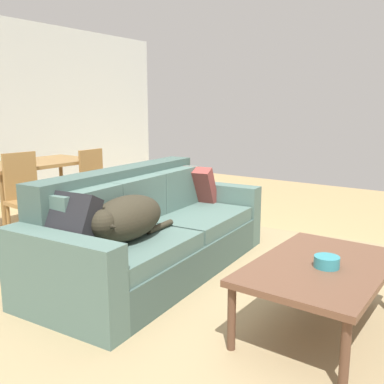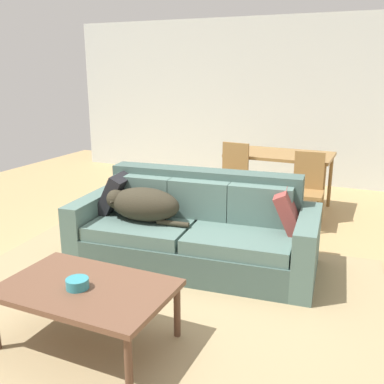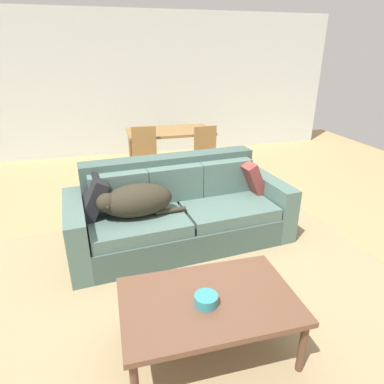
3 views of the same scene
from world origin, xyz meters
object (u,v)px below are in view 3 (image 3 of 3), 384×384
at_px(throw_pillow_by_right_arm, 249,176).
at_px(dining_chair_near_left, 145,157).
at_px(coffee_table, 209,304).
at_px(dining_table, 170,135).
at_px(bowl_on_coffee_table, 206,300).
at_px(couch, 179,212).
at_px(dog_on_left_cushion, 135,201).
at_px(dining_chair_near_right, 207,154).
at_px(throw_pillow_by_left_arm, 92,196).

relative_size(throw_pillow_by_right_arm, dining_chair_near_left, 0.41).
relative_size(coffee_table, dining_table, 0.85).
height_order(coffee_table, bowl_on_coffee_table, bowl_on_coffee_table).
height_order(coffee_table, dining_table, dining_table).
height_order(couch, coffee_table, couch).
distance_m(dog_on_left_cushion, bowl_on_coffee_table, 1.44).
bearing_deg(dining_chair_near_left, dining_chair_near_right, 3.83).
bearing_deg(throw_pillow_by_left_arm, dog_on_left_cushion, -20.86).
relative_size(coffee_table, dining_chair_near_left, 1.23).
xyz_separation_m(dining_table, dining_chair_near_right, (0.48, -0.57, -0.20)).
bearing_deg(dining_chair_near_right, couch, -120.46).
height_order(bowl_on_coffee_table, dining_table, dining_table).
height_order(dog_on_left_cushion, bowl_on_coffee_table, dog_on_left_cushion).
relative_size(throw_pillow_by_right_arm, bowl_on_coffee_table, 2.53).
bearing_deg(throw_pillow_by_left_arm, bowl_on_coffee_table, -65.30).
relative_size(couch, throw_pillow_by_right_arm, 6.19).
distance_m(throw_pillow_by_left_arm, dining_chair_near_right, 2.32).
distance_m(couch, dining_table, 2.17).
bearing_deg(bowl_on_coffee_table, couch, 83.91).
xyz_separation_m(coffee_table, dining_chair_near_right, (0.94, 3.09, 0.09)).
xyz_separation_m(throw_pillow_by_left_arm, dining_table, (1.21, 2.15, 0.07)).
xyz_separation_m(couch, dining_chair_near_right, (0.80, 1.54, 0.17)).
xyz_separation_m(throw_pillow_by_left_arm, dining_chair_near_left, (0.72, 1.58, -0.10)).
bearing_deg(throw_pillow_by_left_arm, dining_chair_near_right, 43.09).
height_order(couch, throw_pillow_by_right_arm, couch).
relative_size(dining_table, dining_chair_near_left, 1.44).
height_order(dining_table, dining_chair_near_right, dining_chair_near_right).
xyz_separation_m(couch, throw_pillow_by_right_arm, (0.88, 0.14, 0.28)).
height_order(throw_pillow_by_left_arm, coffee_table, throw_pillow_by_left_arm).
bearing_deg(dog_on_left_cushion, couch, 16.15).
xyz_separation_m(coffee_table, dining_table, (0.46, 3.66, 0.30)).
bearing_deg(bowl_on_coffee_table, dining_chair_near_left, 89.88).
bearing_deg(couch, dog_on_left_cushion, -163.85).
bearing_deg(dog_on_left_cushion, dining_chair_near_right, 47.96).
xyz_separation_m(couch, dining_chair_near_left, (-0.16, 1.55, 0.19)).
bearing_deg(throw_pillow_by_left_arm, dining_table, 60.56).
xyz_separation_m(couch, dining_table, (0.32, 2.11, 0.37)).
height_order(dining_table, dining_chair_near_left, dining_chair_near_left).
height_order(throw_pillow_by_right_arm, dining_table, throw_pillow_by_right_arm).
relative_size(couch, dog_on_left_cushion, 2.77).
height_order(dog_on_left_cushion, dining_chair_near_left, dining_chair_near_left).
height_order(couch, bowl_on_coffee_table, couch).
height_order(dog_on_left_cushion, throw_pillow_by_left_arm, throw_pillow_by_left_arm).
relative_size(dog_on_left_cushion, dining_chair_near_left, 0.92).
relative_size(couch, dining_chair_near_left, 2.55).
height_order(throw_pillow_by_left_arm, bowl_on_coffee_table, throw_pillow_by_left_arm).
distance_m(dog_on_left_cushion, throw_pillow_by_left_arm, 0.44).
bearing_deg(bowl_on_coffee_table, dining_table, 82.40).
height_order(throw_pillow_by_right_arm, dining_chair_near_left, dining_chair_near_left).
xyz_separation_m(coffee_table, dining_chair_near_left, (-0.03, 3.10, 0.12)).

